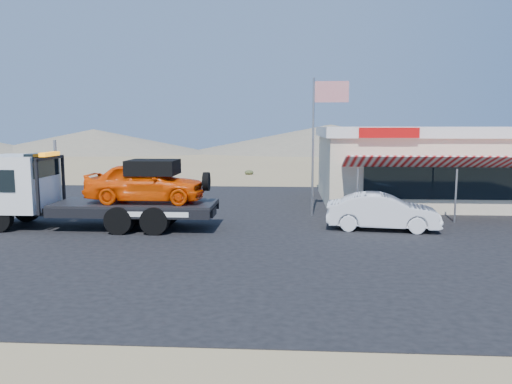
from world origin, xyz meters
TOP-DOWN VIEW (x-y plane):
  - ground at (0.00, 0.00)m, footprint 120.00×120.00m
  - asphalt_lot at (2.00, 3.00)m, footprint 32.00×24.00m
  - tow_truck at (-3.88, 1.28)m, footprint 8.81×2.61m
  - white_sedan at (7.23, 1.63)m, footprint 4.35×1.95m
  - jerky_store at (10.50, 8.97)m, footprint 10.40×9.97m
  - flagpole at (4.93, 4.50)m, footprint 1.55×0.10m
  - distant_hills at (-9.77, 55.14)m, footprint 126.00×48.00m

SIDE VIEW (x-z plane):
  - ground at x=0.00m, z-range 0.00..0.00m
  - asphalt_lot at x=2.00m, z-range 0.00..0.02m
  - white_sedan at x=7.23m, z-range 0.02..1.41m
  - tow_truck at x=-3.88m, z-range 0.11..3.06m
  - distant_hills at x=-9.77m, z-range -0.21..3.99m
  - jerky_store at x=10.50m, z-range 0.04..3.94m
  - flagpole at x=4.93m, z-range 0.76..6.76m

